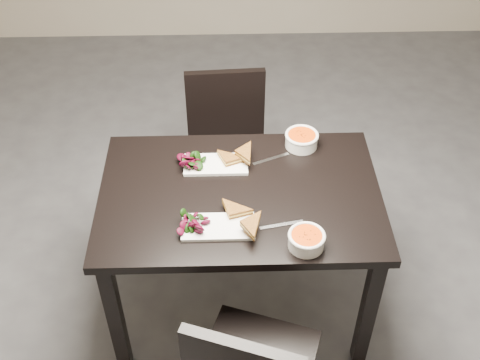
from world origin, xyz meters
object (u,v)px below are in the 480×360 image
Objects in this scene: plate_near at (218,227)px; soup_bowl_far at (302,139)px; table at (240,209)px; soup_bowl_near at (306,239)px; plate_far at (216,164)px; chair_far at (227,141)px.

soup_bowl_far is at bearing 53.17° from plate_near.
table is at bearing -133.52° from soup_bowl_far.
soup_bowl_near is 0.60m from plate_far.
soup_bowl_far is at bearing 85.77° from soup_bowl_near.
chair_far is 2.92× the size of plate_near.
soup_bowl_far is (0.05, 0.62, 0.00)m from soup_bowl_near.
plate_near is (-0.09, -0.21, 0.11)m from table.
soup_bowl_far is (0.34, -0.38, 0.30)m from chair_far.
soup_bowl_near is 0.51× the size of plate_far.
chair_far is at bearing 87.18° from plate_near.
plate_near is 2.00× the size of soup_bowl_near.
table is at bearing -89.28° from chair_far.
soup_bowl_far is (0.29, 0.31, 0.14)m from table.
plate_near is at bearing -96.17° from chair_far.
table is at bearing 65.77° from plate_near.
soup_bowl_far is (0.39, 0.13, 0.03)m from plate_far.
plate_far is at bearing 120.24° from table.
soup_bowl_near is (0.34, -0.10, 0.03)m from plate_near.
chair_far is at bearing 131.92° from soup_bowl_far.
soup_bowl_far reaches higher than plate_near.
plate_far is (-0.01, 0.38, -0.00)m from plate_near.
table is 0.23m from plate_far.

